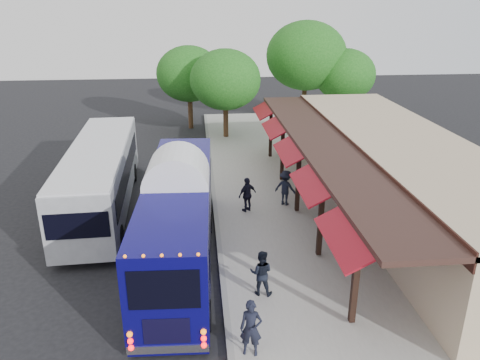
# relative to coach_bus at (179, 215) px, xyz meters

# --- Properties ---
(ground) EXTENTS (90.00, 90.00, 0.00)m
(ground) POSITION_rel_coach_bus_xyz_m (1.45, -0.49, -1.87)
(ground) COLOR black
(ground) RESTS_ON ground
(sidewalk) EXTENTS (10.00, 40.00, 0.15)m
(sidewalk) POSITION_rel_coach_bus_xyz_m (6.45, 3.51, -1.79)
(sidewalk) COLOR #9E9B93
(sidewalk) RESTS_ON ground
(curb) EXTENTS (0.20, 40.00, 0.16)m
(curb) POSITION_rel_coach_bus_xyz_m (1.50, 3.51, -1.79)
(curb) COLOR gray
(curb) RESTS_ON ground
(station_shelter) EXTENTS (8.15, 20.00, 3.60)m
(station_shelter) POSITION_rel_coach_bus_xyz_m (9.83, 3.51, -0.02)
(station_shelter) COLOR tan
(station_shelter) RESTS_ON ground
(coach_bus) EXTENTS (2.74, 10.97, 3.48)m
(coach_bus) POSITION_rel_coach_bus_xyz_m (0.00, 0.00, 0.00)
(coach_bus) COLOR #0B075A
(coach_bus) RESTS_ON ground
(city_bus) EXTENTS (2.96, 11.52, 3.07)m
(city_bus) POSITION_rel_coach_bus_xyz_m (-3.78, 5.11, -0.17)
(city_bus) COLOR gray
(city_bus) RESTS_ON ground
(ped_a) EXTENTS (0.69, 0.53, 1.68)m
(ped_a) POSITION_rel_coach_bus_xyz_m (2.05, -5.49, -0.88)
(ped_a) COLOR black
(ped_a) RESTS_ON sidewalk
(ped_b) EXTENTS (0.89, 0.77, 1.58)m
(ped_b) POSITION_rel_coach_bus_xyz_m (2.71, -2.71, -0.93)
(ped_b) COLOR black
(ped_b) RESTS_ON sidewalk
(ped_c) EXTENTS (1.03, 0.85, 1.64)m
(ped_c) POSITION_rel_coach_bus_xyz_m (2.96, 3.81, -0.90)
(ped_c) COLOR black
(ped_c) RESTS_ON sidewalk
(ped_d) EXTENTS (1.27, 1.15, 1.70)m
(ped_d) POSITION_rel_coach_bus_xyz_m (4.85, 4.38, -0.87)
(ped_d) COLOR black
(ped_d) RESTS_ON sidewalk
(sign_board) EXTENTS (0.07, 0.52, 1.14)m
(sign_board) POSITION_rel_coach_bus_xyz_m (6.37, -0.77, -0.94)
(sign_board) COLOR black
(sign_board) RESTS_ON sidewalk
(tree_left) EXTENTS (4.88, 4.88, 6.25)m
(tree_left) POSITION_rel_coach_bus_xyz_m (2.81, 16.51, 2.30)
(tree_left) COLOR #382314
(tree_left) RESTS_ON ground
(tree_mid) EXTENTS (6.17, 6.17, 7.90)m
(tree_mid) POSITION_rel_coach_bus_xyz_m (9.30, 20.47, 3.40)
(tree_mid) COLOR #382314
(tree_mid) RESTS_ON ground
(tree_right) EXTENTS (4.61, 4.61, 5.91)m
(tree_right) POSITION_rel_coach_bus_xyz_m (12.13, 19.40, 2.07)
(tree_right) COLOR #382314
(tree_right) RESTS_ON ground
(tree_far) EXTENTS (4.85, 4.85, 6.20)m
(tree_far) POSITION_rel_coach_bus_xyz_m (0.31, 19.66, 2.26)
(tree_far) COLOR #382314
(tree_far) RESTS_ON ground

